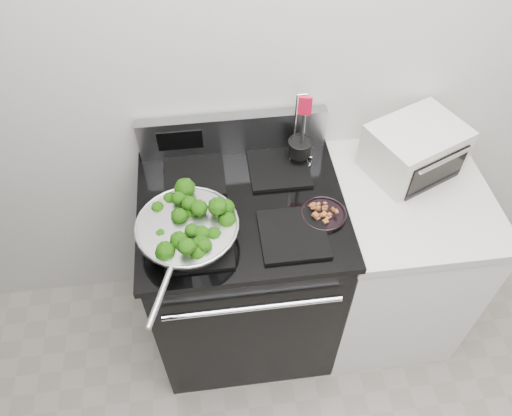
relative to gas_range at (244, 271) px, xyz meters
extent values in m
cube|color=beige|center=(0.30, 0.34, 0.86)|extent=(4.00, 0.02, 2.70)
cube|color=black|center=(0.00, 0.00, -0.03)|extent=(0.76, 0.66, 0.92)
cube|color=black|center=(0.00, 0.00, 0.45)|extent=(0.79, 0.69, 0.03)
cube|color=#99999E|center=(0.00, 0.30, 0.55)|extent=(0.76, 0.05, 0.18)
cube|color=black|center=(-0.17, -0.17, 0.47)|extent=(0.24, 0.24, 0.01)
cube|color=black|center=(0.17, -0.17, 0.47)|extent=(0.24, 0.24, 0.01)
cube|color=black|center=(-0.17, 0.17, 0.47)|extent=(0.24, 0.24, 0.01)
cube|color=black|center=(0.17, 0.17, 0.47)|extent=(0.24, 0.24, 0.01)
cube|color=white|center=(0.68, 0.00, -0.05)|extent=(0.60, 0.66, 0.88)
cube|color=beige|center=(0.68, 0.00, 0.41)|extent=(0.62, 0.68, 0.04)
torus|color=silver|center=(-0.20, -0.15, 0.55)|extent=(0.36, 0.36, 0.01)
cylinder|color=silver|center=(-0.30, -0.42, 0.54)|extent=(0.09, 0.21, 0.02)
cylinder|color=black|center=(0.30, -0.09, 0.47)|extent=(0.17, 0.17, 0.01)
cylinder|color=black|center=(0.26, 0.20, 0.54)|extent=(0.09, 0.09, 0.06)
cylinder|color=black|center=(0.26, 0.20, 0.62)|extent=(0.01, 0.01, 0.20)
cube|color=red|center=(0.26, 0.20, 0.76)|extent=(0.05, 0.02, 0.08)
cube|color=beige|center=(0.71, 0.14, 0.53)|extent=(0.43, 0.38, 0.20)
cube|color=black|center=(0.71, 0.00, 0.52)|extent=(0.26, 0.12, 0.14)
camera|label=1|loc=(-0.10, -1.24, 1.89)|focal=35.00mm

